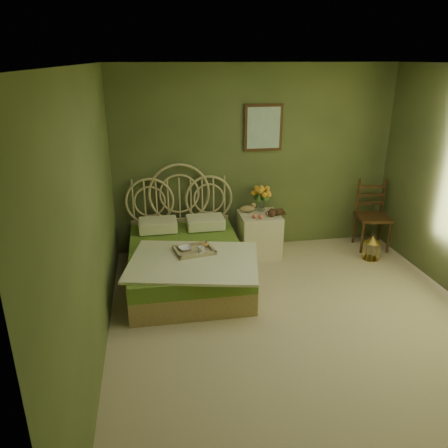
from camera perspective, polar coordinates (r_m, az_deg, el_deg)
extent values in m
plane|color=tan|center=(4.76, 10.21, -13.31)|extent=(4.50, 4.50, 0.00)
plane|color=silver|center=(3.96, 12.74, 19.67)|extent=(4.50, 4.50, 0.00)
plane|color=#5D6836|center=(6.25, 4.12, 8.36)|extent=(4.00, 0.00, 4.00)
plane|color=#5D6836|center=(3.96, -16.90, -0.03)|extent=(0.00, 4.50, 4.50)
cube|color=#3B2210|center=(6.17, 5.16, 12.42)|extent=(0.54, 0.03, 0.64)
cube|color=beige|center=(6.15, 5.20, 12.39)|extent=(0.46, 0.01, 0.56)
cube|color=tan|center=(5.53, -4.86, -6.24)|extent=(1.38, 1.84, 0.28)
cube|color=olive|center=(5.43, -4.94, -4.07)|extent=(1.38, 1.84, 0.18)
cube|color=white|center=(5.01, -3.98, -4.90)|extent=(1.65, 1.38, 0.03)
cube|color=white|center=(5.94, -8.63, -0.14)|extent=(0.51, 0.37, 0.15)
cube|color=white|center=(5.98, -2.45, 0.23)|extent=(0.51, 0.37, 0.15)
cube|color=beige|center=(5.22, -3.91, -3.74)|extent=(0.51, 0.43, 0.04)
ellipsoid|color=#B77A38|center=(5.29, -2.73, -2.76)|extent=(0.12, 0.07, 0.05)
cube|color=beige|center=(6.22, 4.60, -1.36)|extent=(0.55, 0.55, 0.61)
cylinder|color=silver|center=(6.22, 4.90, 2.49)|extent=(0.10, 0.10, 0.18)
ellipsoid|color=tan|center=(6.16, 3.05, 1.98)|extent=(0.21, 0.11, 0.10)
sphere|color=#CC634F|center=(5.92, 4.04, 1.01)|extent=(0.07, 0.07, 0.07)
sphere|color=#CC634F|center=(5.92, 4.82, 0.98)|extent=(0.07, 0.07, 0.07)
cube|color=#3B2210|center=(6.72, 18.89, 0.82)|extent=(0.50, 0.50, 0.04)
cylinder|color=#3B2210|center=(6.55, 17.94, -1.79)|extent=(0.04, 0.04, 0.48)
cylinder|color=#3B2210|center=(6.73, 20.82, -1.54)|extent=(0.04, 0.04, 0.48)
cylinder|color=#3B2210|center=(6.87, 16.53, -0.59)|extent=(0.04, 0.04, 0.48)
cylinder|color=#3B2210|center=(7.04, 19.32, -0.39)|extent=(0.04, 0.04, 0.48)
cube|color=#3B2210|center=(6.79, 18.41, 3.45)|extent=(0.38, 0.10, 0.53)
cylinder|color=gold|center=(6.50, 18.56, -4.31)|extent=(0.23, 0.23, 0.01)
cylinder|color=gold|center=(6.45, 18.68, -3.33)|extent=(0.23, 0.23, 0.25)
cone|color=gold|center=(6.38, 18.85, -1.93)|extent=(0.23, 0.23, 0.09)
imported|color=#381E0F|center=(6.17, 6.26, 1.53)|extent=(0.20, 0.25, 0.02)
imported|color=#472819|center=(6.16, 6.27, 1.69)|extent=(0.24, 0.25, 0.02)
imported|color=white|center=(5.24, -5.07, -3.19)|extent=(0.19, 0.19, 0.04)
imported|color=white|center=(5.15, -2.97, -3.36)|extent=(0.10, 0.10, 0.08)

